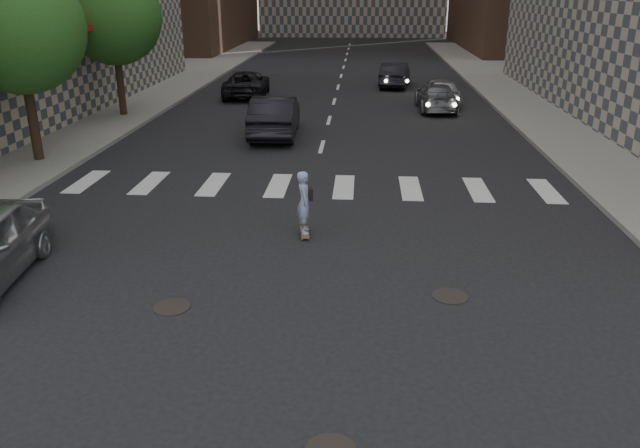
% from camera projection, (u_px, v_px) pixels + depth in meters
% --- Properties ---
extents(ground, '(160.00, 160.00, 0.00)m').
position_uv_depth(ground, '(268.00, 345.00, 10.51)').
color(ground, black).
rests_on(ground, ground).
extents(sidewalk_left, '(13.00, 80.00, 0.15)m').
position_uv_depth(sidewalk_left, '(30.00, 111.00, 30.05)').
color(sidewalk_left, gray).
rests_on(sidewalk_left, ground).
extents(tree_b, '(4.20, 4.20, 6.60)m').
position_uv_depth(tree_b, '(20.00, 21.00, 19.84)').
color(tree_b, '#382619').
rests_on(tree_b, sidewalk_left).
extents(tree_c, '(4.20, 4.20, 6.60)m').
position_uv_depth(tree_c, '(115.00, 12.00, 27.30)').
color(tree_c, '#382619').
rests_on(tree_c, sidewalk_left).
extents(manhole_b, '(0.70, 0.70, 0.02)m').
position_uv_depth(manhole_b, '(172.00, 307.00, 11.76)').
color(manhole_b, black).
rests_on(manhole_b, ground).
extents(manhole_c, '(0.70, 0.70, 0.02)m').
position_uv_depth(manhole_c, '(450.00, 296.00, 12.16)').
color(manhole_c, black).
rests_on(manhole_c, ground).
extents(skateboarder, '(0.44, 0.83, 1.61)m').
position_uv_depth(skateboarder, '(305.00, 202.00, 14.88)').
color(skateboarder, brown).
rests_on(skateboarder, ground).
extents(traffic_car_a, '(1.93, 5.01, 1.63)m').
position_uv_depth(traffic_car_a, '(275.00, 116.00, 24.99)').
color(traffic_car_a, black).
rests_on(traffic_car_a, ground).
extents(traffic_car_b, '(1.87, 4.43, 1.28)m').
position_uv_depth(traffic_car_b, '(436.00, 97.00, 30.33)').
color(traffic_car_b, slate).
rests_on(traffic_car_b, ground).
extents(traffic_car_c, '(2.68, 5.12, 1.38)m').
position_uv_depth(traffic_car_c, '(247.00, 84.00, 34.10)').
color(traffic_car_c, black).
rests_on(traffic_car_c, ground).
extents(traffic_car_d, '(1.98, 4.12, 1.36)m').
position_uv_depth(traffic_car_d, '(440.00, 91.00, 31.82)').
color(traffic_car_d, silver).
rests_on(traffic_car_d, ground).
extents(traffic_car_e, '(2.08, 4.54, 1.44)m').
position_uv_depth(traffic_car_e, '(395.00, 75.00, 37.45)').
color(traffic_car_e, black).
rests_on(traffic_car_e, ground).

